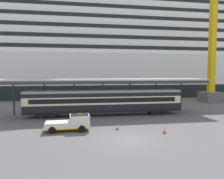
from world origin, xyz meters
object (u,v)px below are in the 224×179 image
object	(u,v)px
service_truck	(72,122)
traffic_cone_near	(164,130)
train_carriage	(105,101)
traffic_cone_mid	(117,127)
dockside_crane	(215,36)
cruise_ship	(43,49)

from	to	relation	value
service_truck	traffic_cone_near	bearing A→B (deg)	-15.03
train_carriage	traffic_cone_mid	world-z (taller)	train_carriage
train_carriage	traffic_cone_mid	bearing A→B (deg)	-86.85
train_carriage	traffic_cone_mid	xyz separation A→B (m)	(0.48, -8.80, -1.99)
traffic_cone_near	dockside_crane	world-z (taller)	dockside_crane
cruise_ship	dockside_crane	bearing A→B (deg)	-26.13
cruise_ship	service_truck	distance (m)	44.92
train_carriage	dockside_crane	bearing A→B (deg)	23.82
traffic_cone_mid	dockside_crane	xyz separation A→B (m)	(27.53, 21.17, 15.42)
train_carriage	traffic_cone_near	distance (m)	12.65
train_carriage	traffic_cone_near	world-z (taller)	train_carriage
service_truck	traffic_cone_near	size ratio (longest dim) A/B	7.65
traffic_cone_mid	cruise_ship	bearing A→B (deg)	109.88
service_truck	dockside_crane	xyz separation A→B (m)	(32.98, 20.81, 14.75)
cruise_ship	traffic_cone_near	xyz separation A→B (m)	(20.22, -44.59, -13.91)
traffic_cone_near	traffic_cone_mid	world-z (taller)	traffic_cone_near
service_truck	dockside_crane	world-z (taller)	dockside_crane
service_truck	dockside_crane	bearing A→B (deg)	32.25
cruise_ship	service_truck	size ratio (longest dim) A/B	31.96
traffic_cone_near	cruise_ship	bearing A→B (deg)	114.39
cruise_ship	traffic_cone_near	bearing A→B (deg)	-65.61
traffic_cone_near	dockside_crane	bearing A→B (deg)	46.31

